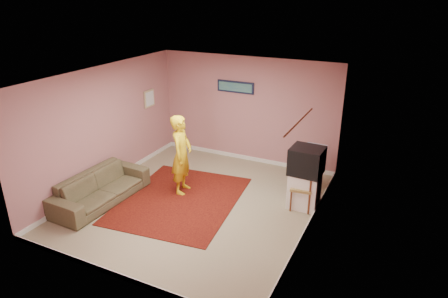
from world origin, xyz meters
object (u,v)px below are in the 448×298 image
at_px(chair_b, 303,182).
at_px(sofa, 101,188).
at_px(tv_cabinet, 304,190).
at_px(crt_tv, 306,161).
at_px(chair_a, 314,165).
at_px(person, 182,155).

bearing_deg(chair_b, sofa, -74.65).
height_order(tv_cabinet, crt_tv, crt_tv).
bearing_deg(sofa, crt_tv, -64.63).
relative_size(crt_tv, chair_a, 1.29).
height_order(crt_tv, chair_b, crt_tv).
bearing_deg(chair_a, tv_cabinet, -94.73).
xyz_separation_m(chair_a, sofa, (-3.71, -2.44, -0.25)).
relative_size(sofa, person, 1.25).
height_order(chair_a, chair_b, chair_b).
height_order(tv_cabinet, chair_b, chair_b).
bearing_deg(person, crt_tv, -89.59).
xyz_separation_m(chair_a, chair_b, (0.02, -0.93, 0.02)).
distance_m(chair_a, person, 2.81).
xyz_separation_m(sofa, person, (1.26, 1.10, 0.54)).
bearing_deg(crt_tv, sofa, -154.65).
height_order(chair_a, person, person).
relative_size(crt_tv, chair_b, 1.24).
xyz_separation_m(chair_a, person, (-2.45, -1.33, 0.29)).
bearing_deg(chair_b, crt_tv, 164.48).
distance_m(crt_tv, sofa, 4.13).
relative_size(chair_b, sofa, 0.24).
bearing_deg(tv_cabinet, chair_b, -102.32).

